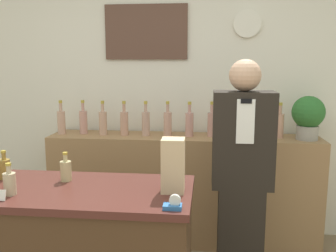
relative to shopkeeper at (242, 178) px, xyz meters
name	(u,v)px	position (x,y,z in m)	size (l,w,h in m)	color
back_wall	(166,90)	(-0.64, 0.94, 0.54)	(5.20, 0.09, 2.70)	silver
back_shelf	(183,189)	(-0.45, 0.67, -0.33)	(2.37, 0.41, 0.97)	#9E754C
shopkeeper	(242,178)	(0.00, 0.00, 0.00)	(0.41, 0.26, 1.63)	black
potted_plant	(308,115)	(0.59, 0.64, 0.36)	(0.27, 0.27, 0.37)	#9E998E
paper_bag	(173,165)	(-0.42, -0.61, 0.25)	(0.12, 0.12, 0.29)	tan
tape_dispenser	(173,204)	(-0.40, -0.85, 0.13)	(0.09, 0.06, 0.07)	#2D66A8
counter_bottle_1	(5,168)	(-1.45, -0.49, 0.17)	(0.07, 0.07, 0.17)	olive
counter_bottle_2	(10,183)	(-1.28, -0.75, 0.17)	(0.07, 0.07, 0.17)	tan
counter_bottle_3	(66,170)	(-1.07, -0.49, 0.17)	(0.07, 0.07, 0.17)	tan
shelf_bottle_0	(61,121)	(-1.55, 0.66, 0.27)	(0.07, 0.07, 0.31)	tan
shelf_bottle_1	(83,121)	(-1.36, 0.69, 0.27)	(0.07, 0.07, 0.31)	tan
shelf_bottle_2	(103,122)	(-1.17, 0.66, 0.27)	(0.07, 0.07, 0.31)	tan
shelf_bottle_3	(124,122)	(-0.98, 0.66, 0.27)	(0.07, 0.07, 0.31)	tan
shelf_bottle_4	(146,123)	(-0.78, 0.67, 0.27)	(0.07, 0.07, 0.31)	tan
shelf_bottle_5	(168,123)	(-0.59, 0.68, 0.27)	(0.07, 0.07, 0.31)	tan
shelf_bottle_6	(189,123)	(-0.40, 0.67, 0.27)	(0.07, 0.07, 0.31)	tan
shelf_bottle_7	(212,123)	(-0.21, 0.69, 0.27)	(0.07, 0.07, 0.31)	tan
shelf_bottle_8	(234,124)	(-0.02, 0.69, 0.27)	(0.07, 0.07, 0.31)	tan
shelf_bottle_9	(257,125)	(0.18, 0.67, 0.27)	(0.07, 0.07, 0.31)	tan
shelf_bottle_10	(280,125)	(0.37, 0.68, 0.27)	(0.07, 0.07, 0.31)	tan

